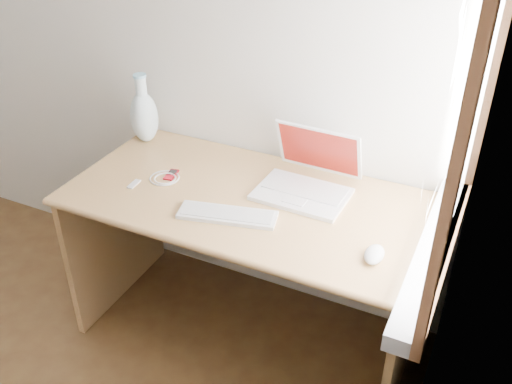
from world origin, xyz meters
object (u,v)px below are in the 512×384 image
at_px(external_keyboard, 227,215).
at_px(desk, 255,229).
at_px(laptop, 306,179).
at_px(vase, 144,115).

bearing_deg(external_keyboard, desk, 76.85).
distance_m(laptop, vase, 0.85).
distance_m(external_keyboard, vase, 0.76).
distance_m(laptop, external_keyboard, 0.37).
distance_m(desk, laptop, 0.35).
bearing_deg(external_keyboard, laptop, 43.31).
bearing_deg(vase, desk, -13.02).
height_order(desk, laptop, laptop).
relative_size(laptop, external_keyboard, 0.95).
bearing_deg(laptop, external_keyboard, -121.40).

